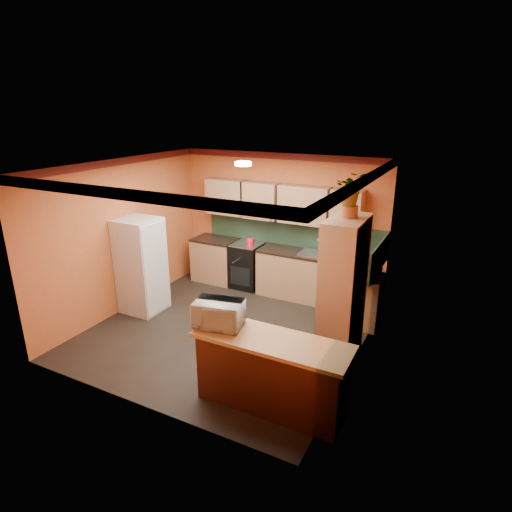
{
  "coord_description": "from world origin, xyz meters",
  "views": [
    {
      "loc": [
        3.28,
        -5.37,
        3.5
      ],
      "look_at": [
        0.3,
        0.45,
        1.22
      ],
      "focal_mm": 30.0,
      "sensor_mm": 36.0,
      "label": 1
    }
  ],
  "objects": [
    {
      "name": "fern_pot",
      "position": [
        1.85,
        0.18,
        2.18
      ],
      "size": [
        0.22,
        0.22,
        0.16
      ],
      "primitive_type": "cylinder",
      "color": "#9A4925",
      "rests_on": "pantry"
    },
    {
      "name": "fern",
      "position": [
        1.85,
        0.18,
        2.49
      ],
      "size": [
        0.51,
        0.48,
        0.45
      ],
      "primitive_type": "imported",
      "rotation": [
        0.0,
        0.0,
        0.39
      ],
      "color": "tan",
      "rests_on": "fern_pot"
    },
    {
      "name": "base_cabinets_right",
      "position": [
        1.8,
        1.26,
        0.44
      ],
      "size": [
        0.6,
        0.8,
        0.88
      ],
      "primitive_type": "cube",
      "color": "tan",
      "rests_on": "ground"
    },
    {
      "name": "fridge",
      "position": [
        -1.75,
        0.01,
        0.85
      ],
      "size": [
        0.68,
        0.66,
        1.7
      ],
      "primitive_type": "cube",
      "color": "silver",
      "rests_on": "ground"
    },
    {
      "name": "bar_top",
      "position": [
        1.44,
        -1.36,
        0.91
      ],
      "size": [
        1.9,
        0.65,
        0.05
      ],
      "primitive_type": "cube",
      "color": "tan",
      "rests_on": "breakfast_bar"
    },
    {
      "name": "pantry",
      "position": [
        1.85,
        0.13,
        1.05
      ],
      "size": [
        0.48,
        0.9,
        2.1
      ],
      "primitive_type": "cube",
      "color": "tan",
      "rests_on": "ground"
    },
    {
      "name": "countertop_right",
      "position": [
        1.8,
        1.26,
        0.9
      ],
      "size": [
        0.62,
        0.8,
        0.04
      ],
      "primitive_type": "cube",
      "color": "black",
      "rests_on": "base_cabinets_right"
    },
    {
      "name": "countertop_back",
      "position": [
        0.03,
        1.8,
        0.9
      ],
      "size": [
        3.65,
        0.62,
        0.04
      ],
      "primitive_type": "cube",
      "color": "black",
      "rests_on": "base_cabinets_back"
    },
    {
      "name": "sink",
      "position": [
        0.81,
        1.8,
        0.94
      ],
      "size": [
        0.48,
        0.4,
        0.03
      ],
      "primitive_type": "cube",
      "color": "silver",
      "rests_on": "countertop_back"
    },
    {
      "name": "breakfast_bar",
      "position": [
        1.44,
        -1.36,
        0.44
      ],
      "size": [
        1.8,
        0.55,
        0.88
      ],
      "primitive_type": "cube",
      "color": "#482110",
      "rests_on": "ground"
    },
    {
      "name": "base_cabinets_back",
      "position": [
        0.03,
        1.8,
        0.44
      ],
      "size": [
        3.65,
        0.6,
        0.88
      ],
      "primitive_type": "cube",
      "color": "tan",
      "rests_on": "ground"
    },
    {
      "name": "room_shell",
      "position": [
        0.02,
        0.28,
        2.09
      ],
      "size": [
        4.24,
        4.24,
        2.72
      ],
      "color": "black",
      "rests_on": "ground"
    },
    {
      "name": "stove",
      "position": [
        -0.59,
        1.8,
        0.46
      ],
      "size": [
        0.58,
        0.58,
        0.91
      ],
      "primitive_type": "cube",
      "color": "black",
      "rests_on": "ground"
    },
    {
      "name": "kettle",
      "position": [
        -0.49,
        1.75,
        1.0
      ],
      "size": [
        0.21,
        0.21,
        0.18
      ],
      "primitive_type": null,
      "rotation": [
        0.0,
        0.0,
        0.27
      ],
      "color": "red",
      "rests_on": "stove"
    },
    {
      "name": "microwave",
      "position": [
        0.71,
        -1.36,
        1.09
      ],
      "size": [
        0.66,
        0.51,
        0.33
      ],
      "primitive_type": "imported",
      "rotation": [
        0.0,
        0.0,
        0.21
      ],
      "color": "silver",
      "rests_on": "bar_top"
    }
  ]
}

